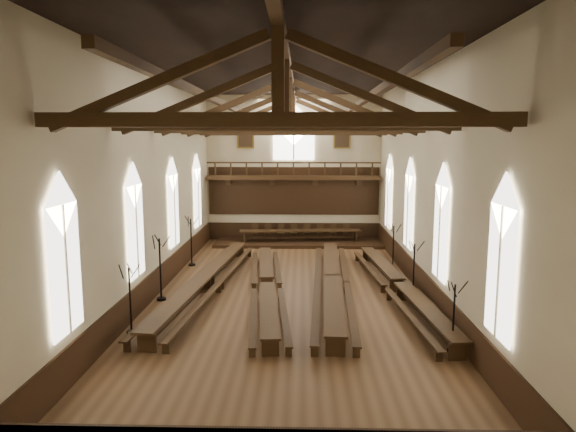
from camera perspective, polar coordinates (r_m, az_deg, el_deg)
name	(u,v)px	position (r m, az deg, el deg)	size (l,w,h in m)	color
ground	(289,294)	(23.54, 0.09, -8.68)	(26.00, 26.00, 0.00)	brown
room_walls	(289,151)	(22.51, 0.10, 7.24)	(26.00, 26.00, 26.00)	beige
wainscot_band	(289,281)	(23.37, 0.09, -7.27)	(12.00, 26.00, 1.20)	black
side_windows	(289,213)	(22.73, 0.10, 0.37)	(11.85, 19.80, 4.50)	silver
end_window	(294,136)	(35.40, 0.64, 8.89)	(2.80, 0.12, 3.80)	white
minstrels_gallery	(294,185)	(35.29, 0.63, 3.50)	(11.80, 1.24, 3.70)	#392812
portraits	(294,138)	(35.40, 0.64, 8.69)	(7.75, 0.09, 1.45)	brown
roof_trusses	(289,110)	(22.55, 0.10, 11.71)	(11.70, 25.70, 2.80)	#392812
refectory_row_a	(206,278)	(24.22, -9.05, -6.85)	(2.29, 14.99, 0.80)	#392812
refectory_row_b	(266,284)	(23.33, -2.41, -7.52)	(1.99, 14.11, 0.71)	#392812
refectory_row_c	(332,280)	(23.77, 4.95, -7.05)	(1.97, 15.05, 0.81)	#392812
refectory_row_d	(399,284)	(23.63, 12.26, -7.45)	(2.06, 14.38, 0.74)	#392812
dais	(300,243)	(34.57, 1.38, -2.97)	(11.40, 3.14, 0.21)	black
high_table	(300,232)	(34.44, 1.38, -1.75)	(8.17, 1.59, 0.76)	#392812
high_chairs	(300,231)	(35.23, 1.38, -1.67)	(6.76, 0.47, 1.02)	#392812
candelabrum_left_near	(131,313)	(19.54, -17.07, -10.24)	(0.77, 0.76, 2.59)	black
candelabrum_left_mid	(161,281)	(23.12, -13.96, -6.97)	(0.78, 0.89, 2.90)	black
candelabrum_left_far	(191,251)	(29.03, -10.68, -3.80)	(0.83, 0.83, 2.81)	black
candelabrum_right_near	(453,331)	(18.05, 17.86, -12.02)	(0.67, 0.74, 2.43)	black
candelabrum_right_mid	(413,280)	(23.63, 13.76, -6.91)	(0.70, 0.78, 2.55)	black
candelabrum_right_far	(393,255)	(28.55, 11.59, -4.24)	(0.75, 0.70, 2.48)	black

